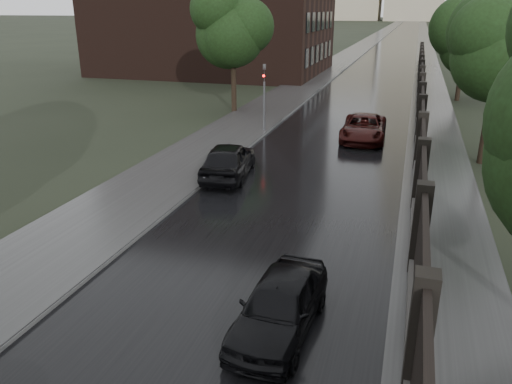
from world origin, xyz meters
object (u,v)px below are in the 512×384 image
(hatchback_left, at_px, (228,160))
(car_right_near, at_px, (280,305))
(tree_right_b, at_px, (498,58))
(car_right_far, at_px, (364,128))
(tree_left_far, at_px, (233,36))
(tree_right_c, at_px, (466,36))
(traffic_light, at_px, (264,92))

(hatchback_left, xyz_separation_m, car_right_near, (5.00, -10.16, -0.11))
(tree_right_b, xyz_separation_m, car_right_far, (-5.90, 2.78, -4.24))
(tree_left_far, height_order, tree_right_b, tree_left_far)
(tree_right_c, relative_size, car_right_far, 1.37)
(tree_right_b, relative_size, tree_right_c, 1.00)
(car_right_near, bearing_deg, tree_left_far, 115.21)
(hatchback_left, bearing_deg, car_right_near, 108.43)
(tree_right_c, bearing_deg, hatchback_left, -114.81)
(tree_right_b, height_order, car_right_near, tree_right_b)
(hatchback_left, bearing_deg, tree_right_b, -160.65)
(tree_right_c, height_order, car_right_near, tree_right_c)
(tree_left_far, xyz_separation_m, tree_right_c, (15.50, 10.00, -0.29))
(hatchback_left, bearing_deg, car_right_far, -128.67)
(traffic_light, distance_m, car_right_far, 6.14)
(tree_right_b, relative_size, hatchback_left, 1.52)
(tree_right_b, height_order, traffic_light, tree_right_b)
(tree_right_c, bearing_deg, traffic_light, -128.18)
(traffic_light, xyz_separation_m, hatchback_left, (0.90, -8.58, -1.61))
(car_right_far, bearing_deg, car_right_near, -91.75)
(tree_right_b, xyz_separation_m, car_right_near, (-5.90, -15.75, -4.27))
(tree_left_far, bearing_deg, tree_right_b, -27.30)
(car_right_near, xyz_separation_m, car_right_far, (0.00, 18.53, 0.03))
(car_right_near, bearing_deg, tree_right_b, 72.66)
(tree_right_c, xyz_separation_m, traffic_light, (-11.80, -15.01, -2.55))
(tree_right_b, bearing_deg, traffic_light, 165.76)
(traffic_light, xyz_separation_m, car_right_near, (5.90, -18.75, -1.72))
(tree_right_c, relative_size, hatchback_left, 1.52)
(tree_left_far, bearing_deg, traffic_light, -53.53)
(traffic_light, distance_m, car_right_near, 19.73)
(hatchback_left, height_order, car_right_far, hatchback_left)
(tree_left_far, xyz_separation_m, car_right_far, (9.60, -5.22, -4.53))
(tree_right_b, xyz_separation_m, tree_right_c, (0.00, 18.00, 0.00))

